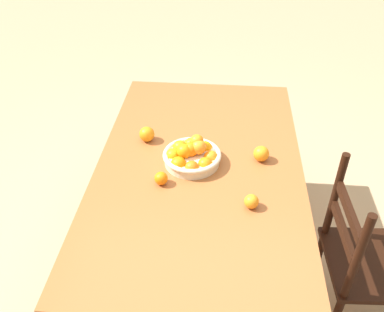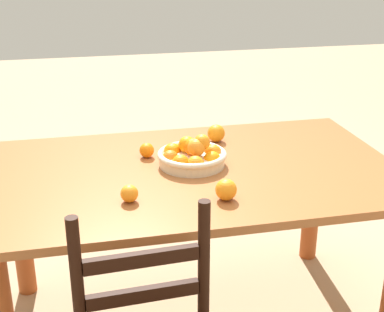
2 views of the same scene
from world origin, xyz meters
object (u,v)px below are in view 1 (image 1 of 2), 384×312
object	(u,v)px
orange_loose_0	(251,201)
orange_loose_3	(261,154)
fruit_bowl	(192,155)
dining_table	(199,183)
orange_loose_1	(161,178)
chair_near_window	(364,263)
orange_loose_2	(147,134)

from	to	relation	value
orange_loose_0	orange_loose_3	world-z (taller)	orange_loose_3
fruit_bowl	orange_loose_0	world-z (taller)	fruit_bowl
dining_table	orange_loose_1	world-z (taller)	orange_loose_1
dining_table	chair_near_window	bearing A→B (deg)	70.69
chair_near_window	orange_loose_1	distance (m)	1.02
dining_table	orange_loose_0	bearing A→B (deg)	41.36
chair_near_window	orange_loose_0	bearing A→B (deg)	86.71
chair_near_window	orange_loose_1	world-z (taller)	chair_near_window
orange_loose_3	orange_loose_2	bearing A→B (deg)	-101.39
orange_loose_0	chair_near_window	bearing A→B (deg)	89.62
dining_table	orange_loose_3	xyz separation A→B (m)	(-0.06, 0.30, 0.16)
orange_loose_2	orange_loose_3	world-z (taller)	orange_loose_2
dining_table	orange_loose_1	xyz separation A→B (m)	(0.15, -0.16, 0.15)
dining_table	orange_loose_0	size ratio (longest dim) A/B	26.53
chair_near_window	fruit_bowl	world-z (taller)	chair_near_window
fruit_bowl	orange_loose_0	distance (m)	0.40
dining_table	orange_loose_2	size ratio (longest dim) A/B	21.13
orange_loose_3	orange_loose_0	bearing A→B (deg)	-9.49
chair_near_window	fruit_bowl	xyz separation A→B (m)	(-0.29, -0.83, 0.35)
dining_table	fruit_bowl	world-z (taller)	fruit_bowl
fruit_bowl	orange_loose_1	xyz separation A→B (m)	(0.17, -0.13, -0.01)
orange_loose_1	chair_near_window	bearing A→B (deg)	82.70
orange_loose_1	orange_loose_3	size ratio (longest dim) A/B	0.80
fruit_bowl	orange_loose_3	bearing A→B (deg)	98.21
fruit_bowl	orange_loose_0	size ratio (longest dim) A/B	4.48
orange_loose_0	dining_table	bearing A→B (deg)	-138.64
fruit_bowl	orange_loose_0	xyz separation A→B (m)	(0.29, 0.28, -0.01)
orange_loose_2	orange_loose_3	size ratio (longest dim) A/B	1.03
chair_near_window	orange_loose_3	distance (m)	0.69
chair_near_window	orange_loose_3	bearing A→B (deg)	52.63
chair_near_window	orange_loose_3	world-z (taller)	chair_near_window
orange_loose_1	orange_loose_2	xyz separation A→B (m)	(-0.33, -0.12, 0.01)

